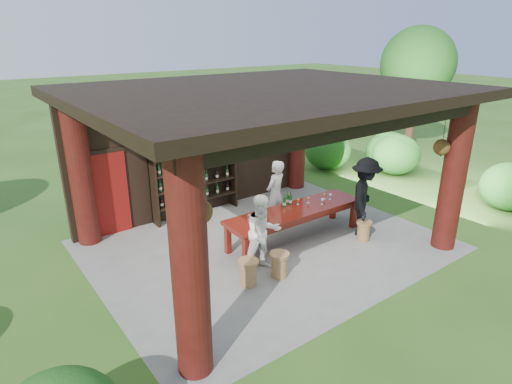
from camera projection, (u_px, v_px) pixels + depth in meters
ground at (267, 244)px, 9.68m from camera, size 90.00×90.00×0.00m
pavilion at (255, 149)px, 9.25m from camera, size 7.50×6.00×3.60m
wine_shelf at (195, 177)px, 10.93m from camera, size 2.34×0.36×2.06m
tasting_table at (295, 214)px, 9.71m from camera, size 3.44×0.93×0.75m
stool_near_left at (279, 264)px, 8.31m from camera, size 0.39×0.39×0.51m
stool_near_right at (364, 230)px, 9.80m from camera, size 0.36×0.36×0.47m
stool_far_left at (248, 272)px, 8.04m from camera, size 0.39×0.39×0.52m
host at (275, 195)px, 10.28m from camera, size 0.71×0.58×1.69m
guest_woman at (263, 234)px, 8.39m from camera, size 0.88×0.75×1.60m
guest_man at (365, 197)px, 9.88m from camera, size 1.38×1.26×1.87m
table_bottles at (287, 199)px, 9.86m from camera, size 0.29×0.18×0.31m
table_glasses at (317, 199)px, 10.07m from camera, size 0.91×0.40×0.15m
napkin_basket at (255, 218)px, 9.05m from camera, size 0.26×0.18×0.14m
shrubs at (296, 199)px, 10.81m from camera, size 18.41×7.71×1.36m
trees at (330, 78)px, 11.40m from camera, size 22.01×10.71×4.80m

